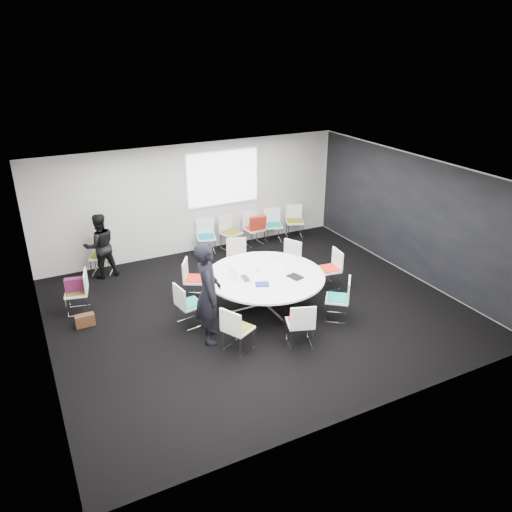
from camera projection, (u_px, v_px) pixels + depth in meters
name	position (u px, v px, depth m)	size (l,w,h in m)	color
room_shell	(260.00, 246.00, 9.78)	(8.08, 7.08, 2.88)	black
conference_table	(265.00, 282.00, 10.18)	(2.42, 2.42, 0.73)	silver
projection_screen	(223.00, 178.00, 12.72)	(1.90, 0.03, 1.35)	white
chair_ring_a	(329.00, 276.00, 11.09)	(0.50, 0.51, 0.88)	silver
chair_ring_b	(288.00, 267.00, 11.53)	(0.61, 0.62, 0.88)	silver
chair_ring_c	(237.00, 265.00, 11.63)	(0.58, 0.57, 0.88)	silver
chair_ring_d	(195.00, 287.00, 10.63)	(0.62, 0.62, 0.88)	silver
chair_ring_e	(190.00, 312.00, 9.65)	(0.52, 0.53, 0.88)	silver
chair_ring_f	(238.00, 337.00, 8.86)	(0.61, 0.61, 0.88)	silver
chair_ring_g	(300.00, 331.00, 9.02)	(0.58, 0.57, 0.88)	silver
chair_ring_h	(337.00, 306.00, 9.86)	(0.64, 0.64, 0.88)	silver
chair_back_a	(207.00, 243.00, 12.85)	(0.56, 0.55, 0.88)	silver
chair_back_b	(231.00, 239.00, 13.14)	(0.58, 0.58, 0.88)	silver
chair_back_c	(254.00, 235.00, 13.40)	(0.50, 0.49, 0.88)	silver
chair_back_d	(273.00, 231.00, 13.65)	(0.57, 0.57, 0.88)	silver
chair_back_e	(294.00, 227.00, 13.94)	(0.60, 0.59, 0.88)	silver
chair_spare_left	(78.00, 300.00, 10.11)	(0.54, 0.55, 0.88)	silver
chair_person_back	(102.00, 263.00, 11.76)	(0.60, 0.59, 0.88)	silver
person_main	(208.00, 293.00, 8.91)	(0.70, 0.46, 1.93)	black
person_back	(100.00, 246.00, 11.42)	(0.74, 0.58, 1.53)	black
laptop	(247.00, 278.00, 9.97)	(0.30, 0.19, 0.02)	#333338
laptop_lid	(234.00, 273.00, 9.90)	(0.30, 0.02, 0.22)	silver
notebook_black	(295.00, 277.00, 10.02)	(0.22, 0.30, 0.02)	black
tablet_folio	(262.00, 284.00, 9.71)	(0.26, 0.20, 0.03)	navy
papers_right	(278.00, 265.00, 10.54)	(0.30, 0.21, 0.00)	white
papers_front	(293.00, 269.00, 10.36)	(0.30, 0.21, 0.00)	silver
cup	(257.00, 269.00, 10.28)	(0.08, 0.08, 0.09)	white
phone	(294.00, 277.00, 10.04)	(0.14, 0.07, 0.01)	black
maroon_bag	(75.00, 285.00, 9.96)	(0.40, 0.14, 0.28)	#521537
brown_bag	(85.00, 320.00, 9.67)	(0.36, 0.16, 0.24)	#492A17
red_jacket	(258.00, 222.00, 13.05)	(0.44, 0.10, 0.35)	#A32114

